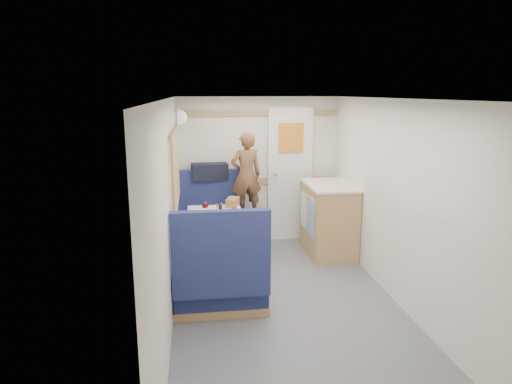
{
  "coord_description": "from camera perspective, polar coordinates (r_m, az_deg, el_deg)",
  "views": [
    {
      "loc": [
        -0.85,
        -3.92,
        2.06
      ],
      "look_at": [
        -0.21,
        0.9,
        0.99
      ],
      "focal_mm": 32.0,
      "sensor_mm": 36.0,
      "label": 1
    }
  ],
  "objects": [
    {
      "name": "bread_loaf",
      "position": [
        5.47,
        -2.94,
        -1.27
      ],
      "size": [
        0.19,
        0.26,
        0.1
      ],
      "primitive_type": "cube",
      "rotation": [
        0.0,
        0.0,
        -0.29
      ],
      "color": "brown",
      "rests_on": "dinette_table"
    },
    {
      "name": "tumbler_right",
      "position": [
        5.21,
        -4.64,
        -1.92
      ],
      "size": [
        0.07,
        0.07,
        0.11
      ],
      "primitive_type": "cylinder",
      "color": "white",
      "rests_on": "dinette_table"
    },
    {
      "name": "galley_counter",
      "position": [
        5.94,
        9.0,
        -3.31
      ],
      "size": [
        0.57,
        0.92,
        0.92
      ],
      "color": "#AB874D",
      "rests_on": "floor"
    },
    {
      "name": "tumbler_left",
      "position": [
        4.83,
        -6.66,
        -3.17
      ],
      "size": [
        0.06,
        0.06,
        0.1
      ],
      "primitive_type": "cylinder",
      "color": "white",
      "rests_on": "dinette_table"
    },
    {
      "name": "duffel_bag",
      "position": [
        6.13,
        -5.81,
        2.53
      ],
      "size": [
        0.49,
        0.27,
        0.23
      ],
      "primitive_type": "cube",
      "rotation": [
        0.0,
        0.0,
        0.09
      ],
      "color": "black",
      "rests_on": "ledge"
    },
    {
      "name": "ledge",
      "position": [
        6.16,
        -5.62,
        1.31
      ],
      "size": [
        0.9,
        0.14,
        0.04
      ],
      "primitive_type": "cube",
      "color": "#AB874D",
      "rests_on": "bench_far"
    },
    {
      "name": "ceiling",
      "position": [
        4.01,
        4.73,
        11.51
      ],
      "size": [
        4.5,
        4.5,
        0.0
      ],
      "primitive_type": "plane",
      "rotation": [
        3.14,
        0.0,
        0.0
      ],
      "color": "silver",
      "rests_on": "wall_back"
    },
    {
      "name": "wall_right",
      "position": [
        4.51,
        18.29,
        -1.83
      ],
      "size": [
        0.02,
        4.5,
        2.0
      ],
      "primitive_type": "cube",
      "color": "silver",
      "rests_on": "floor"
    },
    {
      "name": "orange_fruit",
      "position": [
        4.93,
        -3.3,
        -2.76
      ],
      "size": [
        0.07,
        0.07,
        0.07
      ],
      "primitive_type": "sphere",
      "color": "#EB4D0A",
      "rests_on": "tray"
    },
    {
      "name": "floor",
      "position": [
        4.51,
        4.26,
        -14.79
      ],
      "size": [
        4.5,
        4.5,
        0.0
      ],
      "primitive_type": "plane",
      "color": "#515156",
      "rests_on": "ground"
    },
    {
      "name": "oak_trim_high",
      "position": [
        6.22,
        0.25,
        9.83
      ],
      "size": [
        2.15,
        0.02,
        0.08
      ],
      "primitive_type": "cube",
      "color": "#AB874D",
      "rests_on": "wall_back"
    },
    {
      "name": "tray",
      "position": [
        4.97,
        -4.44,
        -3.16
      ],
      "size": [
        0.31,
        0.38,
        0.02
      ],
      "primitive_type": "cube",
      "rotation": [
        0.0,
        0.0,
        0.1
      ],
      "color": "white",
      "rests_on": "dinette_table"
    },
    {
      "name": "oak_trim_low",
      "position": [
        6.33,
        0.24,
        1.39
      ],
      "size": [
        2.15,
        0.02,
        0.08
      ],
      "primitive_type": "cube",
      "color": "#AB874D",
      "rests_on": "wall_back"
    },
    {
      "name": "rear_door",
      "position": [
        6.37,
        4.27,
        2.55
      ],
      "size": [
        0.62,
        0.12,
        1.86
      ],
      "color": "white",
      "rests_on": "wall_back"
    },
    {
      "name": "person",
      "position": [
        5.88,
        -1.24,
        2.1
      ],
      "size": [
        0.45,
        0.33,
        1.11
      ],
      "primitive_type": "imported",
      "rotation": [
        0.0,
        0.0,
        3.32
      ],
      "color": "brown",
      "rests_on": "bench_far"
    },
    {
      "name": "dinette_table",
      "position": [
        5.15,
        -5.07,
        -4.51
      ],
      "size": [
        0.62,
        0.92,
        0.72
      ],
      "color": "white",
      "rests_on": "floor"
    },
    {
      "name": "wall_left",
      "position": [
        4.07,
        -10.86,
        -2.92
      ],
      "size": [
        0.02,
        4.5,
        2.0
      ],
      "primitive_type": "cube",
      "color": "silver",
      "rests_on": "floor"
    },
    {
      "name": "bench_near",
      "position": [
        4.43,
        -4.46,
        -11.05
      ],
      "size": [
        0.9,
        0.59,
        1.05
      ],
      "color": "navy",
      "rests_on": "floor"
    },
    {
      "name": "side_window",
      "position": [
        4.99,
        -10.16,
        2.88
      ],
      "size": [
        0.04,
        1.3,
        0.72
      ],
      "primitive_type": "cube",
      "color": "#AAB297",
      "rests_on": "wall_left"
    },
    {
      "name": "beer_glass",
      "position": [
        5.12,
        -2.76,
        -2.24
      ],
      "size": [
        0.06,
        0.06,
        0.09
      ],
      "primitive_type": "cylinder",
      "color": "brown",
      "rests_on": "dinette_table"
    },
    {
      "name": "pepper_grinder",
      "position": [
        5.16,
        -4.48,
        -2.1
      ],
      "size": [
        0.04,
        0.04,
        0.1
      ],
      "primitive_type": "cylinder",
      "color": "black",
      "rests_on": "dinette_table"
    },
    {
      "name": "wine_glass",
      "position": [
        5.01,
        -6.38,
        -1.73
      ],
      "size": [
        0.08,
        0.08,
        0.17
      ],
      "color": "white",
      "rests_on": "dinette_table"
    },
    {
      "name": "bench_far",
      "position": [
        6.05,
        -5.41,
        -4.55
      ],
      "size": [
        0.9,
        0.59,
        1.05
      ],
      "color": "navy",
      "rests_on": "floor"
    },
    {
      "name": "wall_back",
      "position": [
        6.32,
        0.22,
        2.76
      ],
      "size": [
        2.2,
        0.02,
        2.0
      ],
      "primitive_type": "cube",
      "color": "silver",
      "rests_on": "floor"
    },
    {
      "name": "cheese_block",
      "position": [
        5.01,
        -5.26,
        -2.75
      ],
      "size": [
        0.1,
        0.07,
        0.03
      ],
      "primitive_type": "cube",
      "rotation": [
        0.0,
        0.0,
        -0.1
      ],
      "color": "#D8BD7C",
      "rests_on": "tray"
    },
    {
      "name": "dome_light",
      "position": [
        5.78,
        -9.61,
        9.17
      ],
      "size": [
        0.2,
        0.2,
        0.2
      ],
      "primitive_type": "sphere",
      "color": "white",
      "rests_on": "wall_left"
    }
  ]
}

